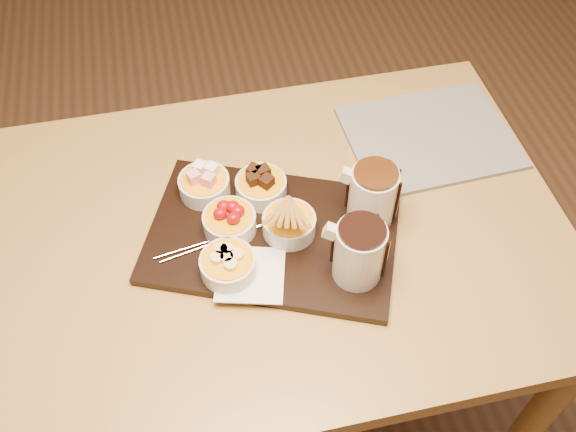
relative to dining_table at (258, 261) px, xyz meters
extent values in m
plane|color=#55341D|center=(0.00, 0.00, -0.65)|extent=(5.00, 5.00, 0.00)
cube|color=#A57C3D|center=(0.00, 0.00, 0.08)|extent=(1.20, 0.80, 0.04)
cylinder|color=#A57C3D|center=(-0.54, 0.34, -0.30)|extent=(0.06, 0.06, 0.71)
cylinder|color=#A57C3D|center=(0.54, 0.34, -0.30)|extent=(0.06, 0.06, 0.71)
cylinder|color=#A57C3D|center=(0.54, -0.34, -0.30)|extent=(0.06, 0.06, 0.71)
cube|color=black|center=(0.03, -0.02, 0.11)|extent=(0.54, 0.45, 0.02)
cube|color=white|center=(-0.03, -0.11, 0.12)|extent=(0.15, 0.15, 0.00)
cylinder|color=silver|center=(-0.08, 0.11, 0.14)|extent=(0.10, 0.10, 0.04)
cylinder|color=silver|center=(0.03, 0.08, 0.14)|extent=(0.10, 0.10, 0.04)
cylinder|color=silver|center=(-0.05, 0.01, 0.14)|extent=(0.10, 0.10, 0.04)
cylinder|color=silver|center=(0.06, -0.02, 0.14)|extent=(0.10, 0.10, 0.04)
cylinder|color=silver|center=(-0.07, -0.09, 0.14)|extent=(0.10, 0.10, 0.04)
cylinder|color=silver|center=(0.16, -0.14, 0.18)|extent=(0.11, 0.11, 0.12)
cylinder|color=silver|center=(0.22, -0.02, 0.18)|extent=(0.11, 0.11, 0.12)
cube|color=beige|center=(0.41, 0.17, 0.10)|extent=(0.36, 0.29, 0.01)
camera|label=1|loc=(-0.10, -0.74, 1.08)|focal=40.00mm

